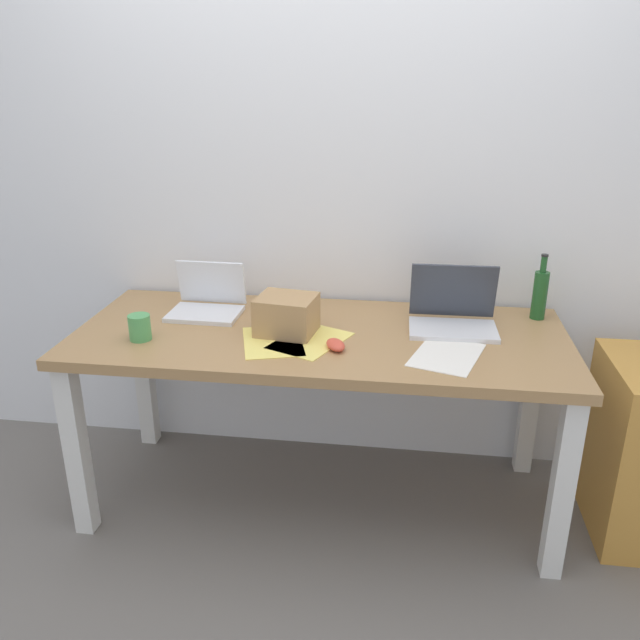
% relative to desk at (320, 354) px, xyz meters
% --- Properties ---
extents(ground_plane, '(8.00, 8.00, 0.00)m').
position_rel_desk_xyz_m(ground_plane, '(0.00, 0.00, -0.65)').
color(ground_plane, slate).
extents(back_wall, '(5.20, 0.08, 2.60)m').
position_rel_desk_xyz_m(back_wall, '(0.00, 0.44, 0.65)').
color(back_wall, white).
rests_on(back_wall, ground).
extents(desk, '(1.86, 0.77, 0.74)m').
position_rel_desk_xyz_m(desk, '(0.00, 0.00, 0.00)').
color(desk, '#A37A4C').
rests_on(desk, ground).
extents(laptop_left, '(0.29, 0.23, 0.20)m').
position_rel_desk_xyz_m(laptop_left, '(-0.48, 0.14, 0.14)').
color(laptop_left, silver).
rests_on(laptop_left, desk).
extents(laptop_right, '(0.33, 0.24, 0.24)m').
position_rel_desk_xyz_m(laptop_right, '(0.50, 0.11, 0.15)').
color(laptop_right, silver).
rests_on(laptop_right, desk).
extents(beer_bottle, '(0.06, 0.06, 0.26)m').
position_rel_desk_xyz_m(beer_bottle, '(0.84, 0.27, 0.20)').
color(beer_bottle, '#1E5123').
rests_on(beer_bottle, desk).
extents(computer_mouse, '(0.10, 0.12, 0.03)m').
position_rel_desk_xyz_m(computer_mouse, '(0.08, -0.15, 0.11)').
color(computer_mouse, '#D84C38').
rests_on(computer_mouse, desk).
extents(cardboard_box, '(0.24, 0.21, 0.14)m').
position_rel_desk_xyz_m(cardboard_box, '(-0.12, -0.02, 0.16)').
color(cardboard_box, tan).
rests_on(cardboard_box, desk).
extents(coffee_mug, '(0.08, 0.08, 0.09)m').
position_rel_desk_xyz_m(coffee_mug, '(-0.65, -0.16, 0.14)').
color(coffee_mug, '#4C9E56').
rests_on(coffee_mug, desk).
extents(paper_sheet_front_right, '(0.29, 0.35, 0.00)m').
position_rel_desk_xyz_m(paper_sheet_front_right, '(0.47, -0.15, 0.09)').
color(paper_sheet_front_right, white).
rests_on(paper_sheet_front_right, desk).
extents(paper_sheet_center, '(0.31, 0.36, 0.00)m').
position_rel_desk_xyz_m(paper_sheet_center, '(-0.02, -0.09, 0.09)').
color(paper_sheet_center, '#F4E06B').
rests_on(paper_sheet_center, desk).
extents(paper_yellow_folder, '(0.28, 0.34, 0.00)m').
position_rel_desk_xyz_m(paper_yellow_folder, '(-0.16, -0.11, 0.09)').
color(paper_yellow_folder, '#F4E06B').
rests_on(paper_yellow_folder, desk).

